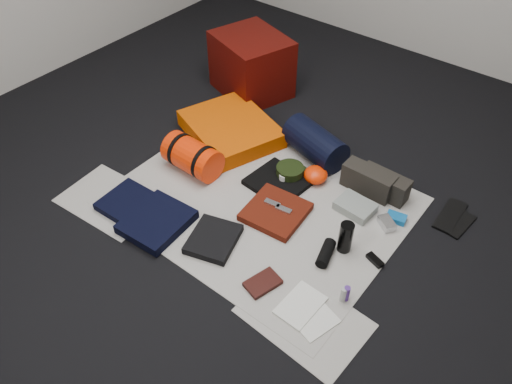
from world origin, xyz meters
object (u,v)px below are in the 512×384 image
Objects in this scene: sleeping_pad at (231,129)px; stuff_sack at (193,157)px; navy_duffel at (315,143)px; compact_camera at (387,223)px; red_cabinet at (252,65)px; paperback_book at (263,283)px; water_bottle at (346,237)px.

sleeping_pad is 0.42m from stuff_sack.
stuff_sack is 0.78m from navy_duffel.
sleeping_pad is at bearing -149.85° from compact_camera.
red_cabinet reaches higher than paperback_book.
compact_camera is at bearing -4.50° from sleeping_pad.
navy_duffel is 0.78m from water_bottle.
red_cabinet reaches higher than compact_camera.
navy_duffel is (0.82, -0.38, -0.10)m from red_cabinet.
paperback_book is at bearing -113.60° from water_bottle.
sleeping_pad reaches higher than paperback_book.
compact_camera is (1.23, -0.10, -0.03)m from sleeping_pad.
red_cabinet is 0.85× the size of sleeping_pad.
stuff_sack is 1.23m from compact_camera.
sleeping_pad reaches higher than compact_camera.
navy_duffel is 2.22× the size of water_bottle.
compact_camera is at bearing 70.73° from water_bottle.
paperback_book is (0.36, -1.01, -0.10)m from navy_duffel.
navy_duffel is 3.83× the size of compact_camera.
sleeping_pad is 1.25m from paperback_book.
stuff_sack is at bearing -130.38° from compact_camera.
red_cabinet is 3.00× the size of paperback_book.
navy_duffel is at bearing 125.05° from paperback_book.
sleeping_pad is 0.59m from navy_duffel.
water_bottle is (1.08, 0.02, -0.01)m from stuff_sack.
sleeping_pad is at bearing -47.11° from red_cabinet.
navy_duffel reaches higher than stuff_sack.
paperback_book is at bearing -42.30° from sleeping_pad.
compact_camera is at bearing -5.31° from red_cabinet.
water_bottle is (0.56, -0.55, -0.02)m from navy_duffel.
water_bottle reaches higher than sleeping_pad.
red_cabinet is 1.48× the size of stuff_sack.
sleeping_pad is 1.23m from compact_camera.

